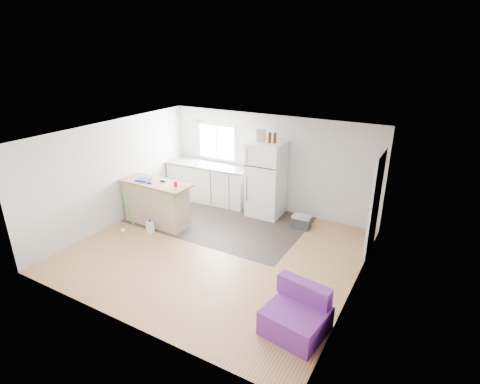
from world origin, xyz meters
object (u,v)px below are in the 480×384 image
Objects in this scene: bottle_left at (270,138)px; bottle_right at (275,138)px; peninsula at (157,203)px; kitchen_cabinets at (209,182)px; cooler at (301,222)px; blue_tray at (143,180)px; cardboard_box at (261,135)px; mop at (124,223)px; refrigerator at (266,179)px; cleaner_jug at (150,227)px; purple_seat at (297,316)px; red_cup at (176,184)px.

bottle_right is at bearing 12.15° from bottle_left.
kitchen_cabinets is at bearing 82.65° from peninsula.
kitchen_cabinets is 5.52× the size of cooler.
cardboard_box is at bearing 39.62° from blue_tray.
bottle_right is at bearing -5.55° from kitchen_cabinets.
blue_tray is at bearing 89.94° from mop.
mop is (-2.31, -2.46, -0.68)m from refrigerator.
cardboard_box reaches higher than mop.
bottle_right is at bearing 44.16° from cleaner_jug.
bottle_left is (2.40, 2.40, 1.73)m from mop.
bottle_left is at bearing 49.52° from mop.
blue_tray is at bearing 136.36° from cleaner_jug.
cardboard_box is at bearing 133.07° from purple_seat.
cardboard_box is at bearing 52.57° from mop.
kitchen_cabinets is 2.43× the size of purple_seat.
blue_tray is (-0.89, -0.06, -0.04)m from red_cup.
purple_seat is at bearing -58.46° from refrigerator.
purple_seat is at bearing -20.60° from cleaner_jug.
red_cup is (0.35, -1.78, 0.59)m from kitchen_cabinets.
peninsula is 1.80× the size of purple_seat.
red_cup is 2.47m from bottle_right.
cardboard_box reaches higher than cleaner_jug.
bottle_left and bottle_right have the same top height.
bottle_left reaches higher than refrigerator.
cardboard_box is 0.35m from bottle_right.
refrigerator is 1.55× the size of mop.
peninsula is at bearing 14.05° from blue_tray.
purple_seat is at bearing -25.88° from red_cup.
red_cup reaches higher than purple_seat.
peninsula is 6.83× the size of bottle_right.
purple_seat is 3.16× the size of cardboard_box.
kitchen_cabinets is 5.25m from purple_seat.
kitchen_cabinets is 1.91m from red_cup.
refrigerator is 2.94m from cleaner_jug.
bottle_right is at bearing 161.84° from cooler.
red_cup is at bearing 162.86° from purple_seat.
mop reaches higher than blue_tray.
purple_seat is (2.18, -3.46, -0.66)m from refrigerator.
peninsula is 2.65m from refrigerator.
blue_tray is (-3.32, -1.49, 0.90)m from cooler.
kitchen_cabinets reaches higher than cooler.
purple_seat is (4.16, -1.73, -0.28)m from peninsula.
peninsula is at bearing -137.51° from cardboard_box.
purple_seat is at bearing -45.06° from kitchen_cabinets.
kitchen_cabinets is 1.26× the size of refrigerator.
mop is at bearing -113.33° from peninsula.
purple_seat is 4.48m from cardboard_box.
peninsula is at bearing 108.07° from cleaner_jug.
cleaner_jug is at bearing -132.87° from bottle_right.
blue_tray is (-0.28, -0.07, 0.53)m from peninsula.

